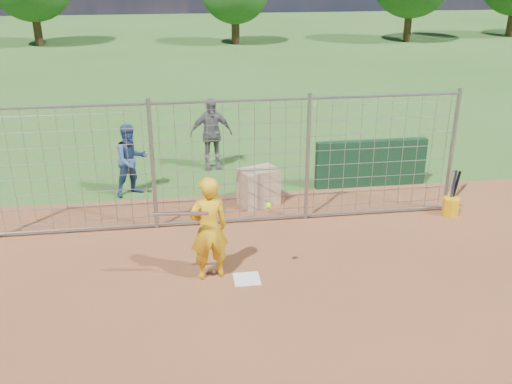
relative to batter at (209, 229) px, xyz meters
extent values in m
plane|color=#2D591E|center=(0.59, 0.01, -0.89)|extent=(100.00, 100.00, 0.00)
cube|color=silver|center=(0.59, -0.19, -0.88)|extent=(0.43, 0.43, 0.02)
cube|color=#11381E|center=(3.99, 3.61, -0.34)|extent=(2.60, 0.20, 1.10)
imported|color=gold|center=(0.00, 0.00, 0.00)|extent=(0.73, 0.56, 1.78)
imported|color=navy|center=(-1.45, 3.86, -0.08)|extent=(0.99, 0.93, 1.62)
imported|color=#5B5B60|center=(0.43, 5.34, 0.02)|extent=(1.10, 0.55, 1.82)
cube|color=tan|center=(1.26, 2.92, -0.49)|extent=(0.94, 0.80, 0.80)
cylinder|color=silver|center=(-0.43, -0.24, 0.40)|extent=(0.86, 0.17, 0.06)
sphere|color=#C3FF1A|center=(0.93, -0.26, 0.46)|extent=(0.10, 0.10, 0.10)
cylinder|color=#E4A50C|center=(5.10, 1.76, -0.70)|extent=(0.34, 0.34, 0.38)
cylinder|color=silver|center=(5.05, 1.81, -0.34)|extent=(0.06, 0.19, 0.85)
cylinder|color=navy|center=(5.12, 1.81, -0.34)|extent=(0.07, 0.11, 0.85)
cylinder|color=black|center=(5.17, 1.81, -0.34)|extent=(0.09, 0.21, 0.85)
cylinder|color=gray|center=(-0.91, 2.01, 0.41)|extent=(0.08, 0.08, 2.60)
cylinder|color=gray|center=(2.09, 2.01, 0.41)|extent=(0.08, 0.08, 2.60)
cylinder|color=gray|center=(5.09, 2.01, 0.41)|extent=(0.08, 0.08, 2.60)
cylinder|color=gray|center=(0.59, 2.01, 1.61)|extent=(9.00, 0.05, 0.05)
cylinder|color=gray|center=(0.59, 2.01, -0.81)|extent=(9.00, 0.05, 0.05)
cube|color=gray|center=(0.59, 2.01, 0.36)|extent=(9.00, 0.02, 2.50)
cylinder|color=#3F2B19|center=(-8.41, 29.01, 0.37)|extent=(0.50, 0.50, 2.52)
cylinder|color=#3F2B19|center=(3.59, 28.01, 0.19)|extent=(0.50, 0.50, 2.16)
cylinder|color=#3F2B19|center=(14.59, 27.51, 0.40)|extent=(0.50, 0.50, 2.59)
cylinder|color=#3F2B19|center=(22.59, 29.01, 0.33)|extent=(0.50, 0.50, 2.45)
camera|label=1|loc=(-0.45, -8.32, 4.04)|focal=40.00mm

